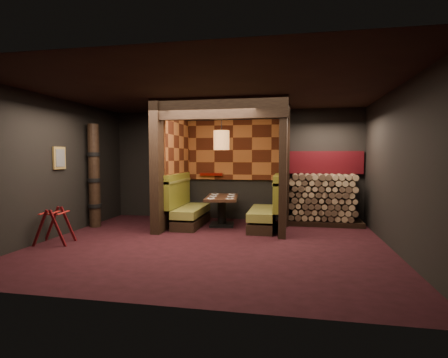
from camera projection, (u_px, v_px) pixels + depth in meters
floor at (211, 245)px, 6.57m from camera, size 6.50×5.50×0.02m
ceiling at (211, 90)px, 6.38m from camera, size 6.50×5.50×0.02m
wall_back at (234, 165)px, 9.18m from camera, size 6.50×0.02×2.85m
wall_front at (154, 177)px, 3.77m from camera, size 6.50×0.02×2.85m
wall_left at (55, 168)px, 7.09m from camera, size 0.02×5.50×2.85m
wall_right at (400, 170)px, 5.86m from camera, size 0.02×5.50×2.85m
partition_left at (171, 166)px, 8.34m from camera, size 0.20×2.20×2.85m
partition_right at (284, 166)px, 7.90m from camera, size 0.15×2.10×2.85m
header_beam at (217, 108)px, 7.09m from camera, size 2.85×0.18×0.44m
tapa_back_panel at (233, 150)px, 9.11m from camera, size 2.40×0.06×1.55m
tapa_side_panel at (178, 148)px, 8.47m from camera, size 0.04×1.85×1.45m
lacquer_shelf at (211, 174)px, 9.20m from camera, size 0.60×0.12×0.07m
booth_bench_left at (187, 209)px, 8.34m from camera, size 0.68×1.60×1.14m
booth_bench_right at (267, 211)px, 7.98m from camera, size 0.68×1.60×1.14m
dining_table at (222, 206)px, 8.29m from camera, size 0.87×1.41×0.71m
place_settings at (222, 196)px, 8.28m from camera, size 0.70×1.14×0.03m
pendant_lamp at (221, 140)px, 8.14m from camera, size 0.37×0.37×1.05m
framed_picture at (59, 158)px, 7.16m from camera, size 0.05×0.36×0.46m
luggage_rack at (55, 225)px, 6.61m from camera, size 0.73×0.57×0.72m
totem_column at (94, 176)px, 8.14m from camera, size 0.31×0.31×2.40m
firewood_stack at (325, 200)px, 8.40m from camera, size 1.73×0.70×1.22m
mosaic_header at (325, 162)px, 8.67m from camera, size 1.83×0.10×0.56m
bay_front_post at (288, 166)px, 8.13m from camera, size 0.08×0.08×2.85m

